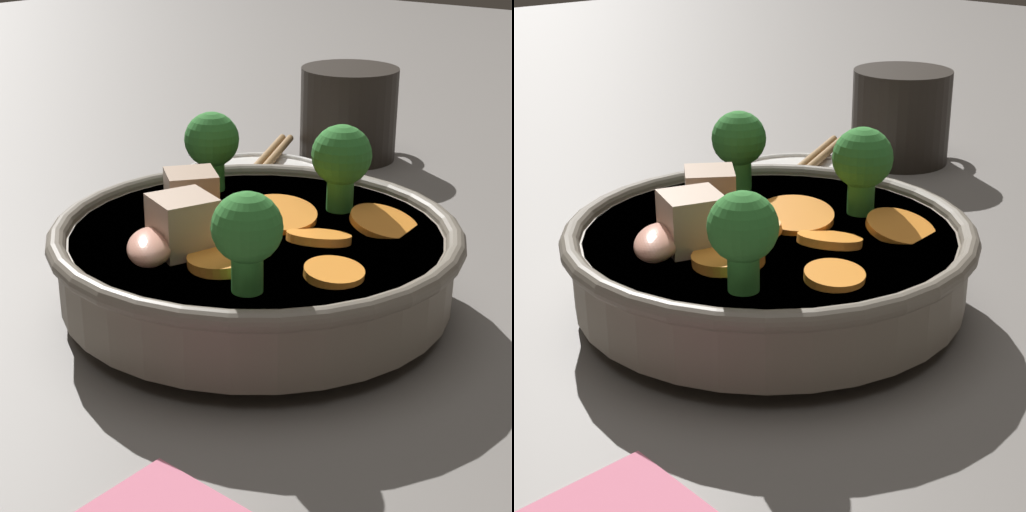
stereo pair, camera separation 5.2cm
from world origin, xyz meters
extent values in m
plane|color=slate|center=(0.00, 0.00, 0.00)|extent=(3.00, 3.00, 0.00)
cylinder|color=slate|center=(0.00, 0.00, 0.01)|extent=(0.13, 0.13, 0.01)
cylinder|color=slate|center=(0.00, 0.00, 0.03)|extent=(0.24, 0.24, 0.04)
torus|color=#685F52|center=(0.00, 0.00, 0.05)|extent=(0.25, 0.25, 0.01)
cylinder|color=brown|center=(0.00, 0.00, 0.04)|extent=(0.22, 0.22, 0.02)
cylinder|color=orange|center=(0.02, 0.00, 0.05)|extent=(0.07, 0.07, 0.01)
cylinder|color=orange|center=(-0.01, 0.00, 0.05)|extent=(0.05, 0.05, 0.01)
cylinder|color=orange|center=(0.06, -0.05, 0.05)|extent=(0.05, 0.05, 0.01)
cylinder|color=orange|center=(-0.02, -0.07, 0.05)|extent=(0.04, 0.04, 0.01)
cylinder|color=orange|center=(0.01, -0.04, 0.05)|extent=(0.05, 0.05, 0.01)
cylinder|color=orange|center=(-0.05, -0.02, 0.05)|extent=(0.05, 0.05, 0.01)
cylinder|color=green|center=(-0.07, -0.05, 0.06)|extent=(0.02, 0.02, 0.02)
sphere|color=#2D752D|center=(-0.07, -0.05, 0.09)|extent=(0.04, 0.04, 0.04)
cylinder|color=green|center=(0.04, 0.07, 0.06)|extent=(0.02, 0.02, 0.02)
sphere|color=#2D752D|center=(0.04, 0.07, 0.09)|extent=(0.04, 0.04, 0.04)
cylinder|color=green|center=(0.06, -0.02, 0.06)|extent=(0.02, 0.02, 0.02)
sphere|color=#2D752D|center=(0.06, -0.02, 0.09)|extent=(0.04, 0.04, 0.04)
cube|color=tan|center=(-0.05, 0.01, 0.07)|extent=(0.04, 0.04, 0.03)
cube|color=#9E7F66|center=(-0.01, 0.05, 0.07)|extent=(0.04, 0.04, 0.03)
ellipsoid|color=#EA9E84|center=(-0.07, 0.02, 0.06)|extent=(0.05, 0.05, 0.02)
cylinder|color=white|center=(0.18, 0.15, 0.01)|extent=(0.13, 0.13, 0.01)
torus|color=white|center=(0.18, 0.15, 0.01)|extent=(0.14, 0.14, 0.01)
cylinder|color=black|center=(0.31, 0.14, 0.04)|extent=(0.09, 0.09, 0.09)
torus|color=black|center=(0.36, 0.14, 0.05)|extent=(0.05, 0.01, 0.05)
cylinder|color=olive|center=(0.18, 0.15, 0.02)|extent=(0.20, 0.10, 0.01)
cylinder|color=olive|center=(0.18, 0.15, 0.02)|extent=(0.20, 0.10, 0.01)
camera|label=1|loc=(-0.37, -0.31, 0.24)|focal=60.00mm
camera|label=2|loc=(-0.34, -0.35, 0.24)|focal=60.00mm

